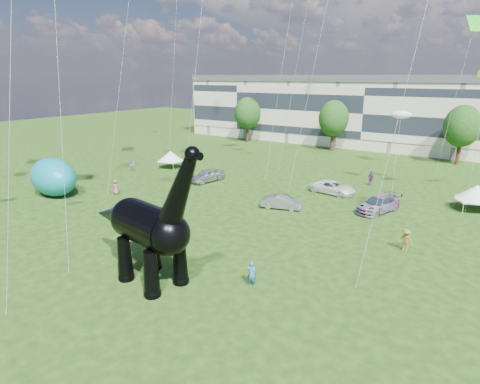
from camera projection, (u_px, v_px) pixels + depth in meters
The scene contains 14 objects.
ground at pixel (179, 311), 23.07m from camera, with size 220.00×220.00×0.00m, color #16330C.
terrace_row at pixel (372, 114), 74.92m from camera, with size 78.00×11.00×12.00m, color beige.
tree_far_left at pixel (247, 111), 79.57m from camera, with size 5.20×5.20×9.44m.
tree_mid_left at pixel (334, 115), 69.85m from camera, with size 5.20×5.20×9.44m.
tree_mid_right at pixel (463, 123), 59.06m from camera, with size 5.20×5.20×9.44m.
dinosaur_sculpture at pixel (145, 226), 25.69m from camera, with size 12.13×4.10×9.88m.
car_silver at pixel (207, 175), 50.83m from camera, with size 1.96×4.88×1.66m, color #BCBBC1.
car_grey at pixel (281, 202), 40.56m from camera, with size 1.42×4.08×1.34m, color gray.
car_white at pixel (333, 188), 45.72m from camera, with size 2.36×5.13×1.42m, color white.
car_dark at pixel (378, 204), 39.58m from camera, with size 2.19×5.39×1.56m, color #595960.
gazebo_far at pixel (477, 193), 39.61m from camera, with size 4.90×4.90×2.65m.
gazebo_left at pixel (170, 156), 58.15m from camera, with size 4.07×4.07×2.49m.
inflatable_teal at pixel (53, 177), 44.67m from camera, with size 6.82×4.27×4.27m, color #0B7888.
visitors at pixel (303, 200), 40.52m from camera, with size 50.90×31.26×1.88m.
Camera 1 is at (14.28, -14.75, 13.03)m, focal length 30.00 mm.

